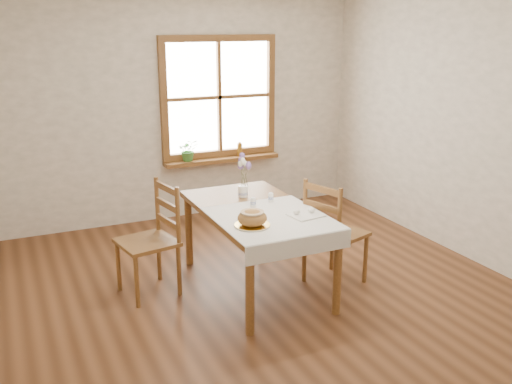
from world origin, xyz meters
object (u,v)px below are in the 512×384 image
dining_table (256,217)px  chair_right (336,232)px  bread_plate (252,225)px  chair_left (147,241)px  flower_vase (243,192)px

dining_table → chair_right: chair_right is taller
bread_plate → dining_table: bearing=61.9°
chair_left → flower_vase: chair_left is taller
chair_right → bread_plate: (-0.93, -0.21, 0.27)m
dining_table → flower_vase: flower_vase is taller
dining_table → chair_left: bearing=162.8°
dining_table → bread_plate: 0.50m
dining_table → chair_right: (0.70, -0.22, -0.17)m
dining_table → flower_vase: (0.03, 0.35, 0.14)m
chair_right → flower_vase: chair_right is taller
dining_table → bread_plate: size_ratio=5.78×
dining_table → flower_vase: size_ratio=15.66×
flower_vase → dining_table: bearing=-94.7°
chair_right → bread_plate: 0.99m
dining_table → bread_plate: bread_plate is taller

